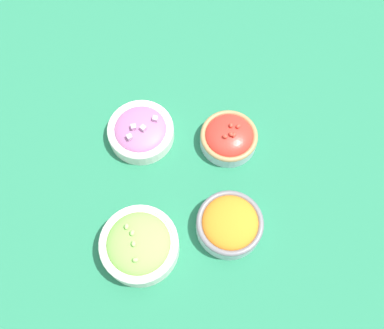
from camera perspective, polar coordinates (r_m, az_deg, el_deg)
name	(u,v)px	position (r m, az deg, el deg)	size (l,w,h in m)	color
ground_plane	(192,170)	(0.97, 0.00, -0.69)	(3.00, 3.00, 0.00)	#23704C
bowl_cherry_tomatoes	(228,137)	(0.98, 4.81, 3.67)	(0.13, 0.13, 0.06)	#B2C1CC
bowl_carrots	(229,224)	(0.90, 4.90, -7.87)	(0.14, 0.14, 0.06)	#B2C1CC
bowl_red_onion	(140,131)	(0.99, -6.98, 4.49)	(0.15, 0.15, 0.06)	silver
bowl_lettuce	(138,245)	(0.88, -7.18, -10.56)	(0.16, 0.16, 0.08)	silver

